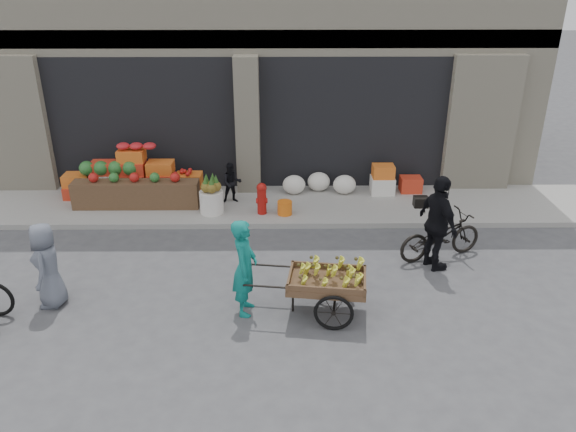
{
  "coord_description": "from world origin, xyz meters",
  "views": [
    {
      "loc": [
        0.81,
        -7.7,
        5.18
      ],
      "look_at": [
        0.9,
        1.25,
        1.1
      ],
      "focal_mm": 35.0,
      "sensor_mm": 36.0,
      "label": 1
    }
  ],
  "objects_px": {
    "bicycle": "(440,236)",
    "fire_hydrant": "(262,197)",
    "orange_bucket": "(285,208)",
    "seated_person": "(232,183)",
    "banana_cart": "(324,279)",
    "vendor_woman": "(245,267)",
    "pineapple_bin": "(212,202)",
    "vendor_grey": "(47,265)",
    "cyclist": "(438,224)"
  },
  "relations": [
    {
      "from": "bicycle",
      "to": "fire_hydrant",
      "type": "bearing_deg",
      "value": 42.46
    },
    {
      "from": "orange_bucket",
      "to": "vendor_woman",
      "type": "distance_m",
      "value": 3.65
    },
    {
      "from": "orange_bucket",
      "to": "seated_person",
      "type": "xyz_separation_m",
      "value": [
        -1.2,
        0.7,
        0.31
      ]
    },
    {
      "from": "vendor_woman",
      "to": "bicycle",
      "type": "relative_size",
      "value": 0.94
    },
    {
      "from": "cyclist",
      "to": "bicycle",
      "type": "bearing_deg",
      "value": -46.25
    },
    {
      "from": "pineapple_bin",
      "to": "vendor_grey",
      "type": "relative_size",
      "value": 0.36
    },
    {
      "from": "bicycle",
      "to": "cyclist",
      "type": "xyz_separation_m",
      "value": [
        -0.2,
        -0.4,
        0.45
      ]
    },
    {
      "from": "fire_hydrant",
      "to": "bicycle",
      "type": "bearing_deg",
      "value": -27.85
    },
    {
      "from": "pineapple_bin",
      "to": "cyclist",
      "type": "relative_size",
      "value": 0.29
    },
    {
      "from": "vendor_woman",
      "to": "fire_hydrant",
      "type": "bearing_deg",
      "value": 2.8
    },
    {
      "from": "fire_hydrant",
      "to": "cyclist",
      "type": "distance_m",
      "value": 3.94
    },
    {
      "from": "pineapple_bin",
      "to": "seated_person",
      "type": "bearing_deg",
      "value": 56.31
    },
    {
      "from": "fire_hydrant",
      "to": "bicycle",
      "type": "distance_m",
      "value": 3.88
    },
    {
      "from": "banana_cart",
      "to": "bicycle",
      "type": "height_order",
      "value": "bicycle"
    },
    {
      "from": "banana_cart",
      "to": "cyclist",
      "type": "distance_m",
      "value": 2.6
    },
    {
      "from": "banana_cart",
      "to": "vendor_grey",
      "type": "bearing_deg",
      "value": -176.62
    },
    {
      "from": "cyclist",
      "to": "fire_hydrant",
      "type": "bearing_deg",
      "value": 35.91
    },
    {
      "from": "banana_cart",
      "to": "cyclist",
      "type": "height_order",
      "value": "cyclist"
    },
    {
      "from": "seated_person",
      "to": "bicycle",
      "type": "relative_size",
      "value": 0.54
    },
    {
      "from": "pineapple_bin",
      "to": "vendor_grey",
      "type": "distance_m",
      "value": 4.08
    },
    {
      "from": "seated_person",
      "to": "vendor_woman",
      "type": "bearing_deg",
      "value": -92.55
    },
    {
      "from": "orange_bucket",
      "to": "seated_person",
      "type": "distance_m",
      "value": 1.42
    },
    {
      "from": "fire_hydrant",
      "to": "seated_person",
      "type": "xyz_separation_m",
      "value": [
        -0.7,
        0.65,
        0.08
      ]
    },
    {
      "from": "seated_person",
      "to": "bicycle",
      "type": "bearing_deg",
      "value": -40.8
    },
    {
      "from": "vendor_grey",
      "to": "banana_cart",
      "type": "bearing_deg",
      "value": 80.81
    },
    {
      "from": "banana_cart",
      "to": "bicycle",
      "type": "xyz_separation_m",
      "value": [
        2.33,
        1.86,
        -0.18
      ]
    },
    {
      "from": "orange_bucket",
      "to": "cyclist",
      "type": "xyz_separation_m",
      "value": [
        2.73,
        -2.16,
        0.63
      ]
    },
    {
      "from": "vendor_woman",
      "to": "pineapple_bin",
      "type": "bearing_deg",
      "value": 19.77
    },
    {
      "from": "orange_bucket",
      "to": "cyclist",
      "type": "distance_m",
      "value": 3.54
    },
    {
      "from": "vendor_woman",
      "to": "vendor_grey",
      "type": "distance_m",
      "value": 3.2
    },
    {
      "from": "pineapple_bin",
      "to": "banana_cart",
      "type": "xyz_separation_m",
      "value": [
        2.2,
        -3.72,
        0.26
      ]
    },
    {
      "from": "seated_person",
      "to": "vendor_grey",
      "type": "relative_size",
      "value": 0.64
    },
    {
      "from": "cyclist",
      "to": "orange_bucket",
      "type": "bearing_deg",
      "value": 31.94
    },
    {
      "from": "pineapple_bin",
      "to": "seated_person",
      "type": "height_order",
      "value": "seated_person"
    },
    {
      "from": "vendor_grey",
      "to": "cyclist",
      "type": "distance_m",
      "value": 6.67
    },
    {
      "from": "pineapple_bin",
      "to": "vendor_grey",
      "type": "bearing_deg",
      "value": -123.33
    },
    {
      "from": "seated_person",
      "to": "cyclist",
      "type": "bearing_deg",
      "value": -46.06
    },
    {
      "from": "orange_bucket",
      "to": "fire_hydrant",
      "type": "bearing_deg",
      "value": 174.29
    },
    {
      "from": "vendor_woman",
      "to": "banana_cart",
      "type": "bearing_deg",
      "value": -88.35
    },
    {
      "from": "pineapple_bin",
      "to": "bicycle",
      "type": "distance_m",
      "value": 4.9
    },
    {
      "from": "fire_hydrant",
      "to": "seated_person",
      "type": "height_order",
      "value": "seated_person"
    },
    {
      "from": "vendor_grey",
      "to": "vendor_woman",
      "type": "bearing_deg",
      "value": 80.51
    },
    {
      "from": "vendor_grey",
      "to": "bicycle",
      "type": "relative_size",
      "value": 0.85
    },
    {
      "from": "orange_bucket",
      "to": "vendor_grey",
      "type": "distance_m",
      "value": 5.08
    },
    {
      "from": "bicycle",
      "to": "cyclist",
      "type": "distance_m",
      "value": 0.63
    },
    {
      "from": "vendor_woman",
      "to": "cyclist",
      "type": "relative_size",
      "value": 0.9
    },
    {
      "from": "seated_person",
      "to": "cyclist",
      "type": "height_order",
      "value": "cyclist"
    },
    {
      "from": "fire_hydrant",
      "to": "cyclist",
      "type": "relative_size",
      "value": 0.4
    },
    {
      "from": "cyclist",
      "to": "vendor_woman",
      "type": "bearing_deg",
      "value": 92.61
    },
    {
      "from": "fire_hydrant",
      "to": "cyclist",
      "type": "bearing_deg",
      "value": -34.4
    }
  ]
}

